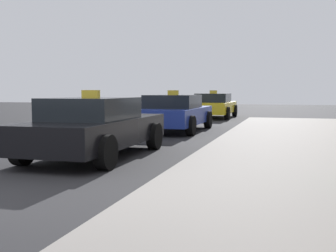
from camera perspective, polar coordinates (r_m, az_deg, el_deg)
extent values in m
cube|color=gray|center=(4.63, 17.32, -12.33)|extent=(4.00, 32.00, 0.15)
cube|color=black|center=(9.24, -9.66, -0.71)|extent=(1.73, 4.38, 0.55)
cube|color=black|center=(9.01, -10.31, 2.33)|extent=(1.52, 1.97, 0.45)
cube|color=yellow|center=(9.00, -10.34, 4.27)|extent=(0.36, 0.14, 0.16)
cylinder|color=black|center=(10.89, -10.53, -1.09)|extent=(0.22, 0.64, 0.64)
cylinder|color=black|center=(10.24, -1.84, -1.38)|extent=(0.22, 0.64, 0.64)
cylinder|color=black|center=(8.50, -19.06, -2.91)|extent=(0.22, 0.64, 0.64)
cylinder|color=black|center=(7.64, -8.37, -3.54)|extent=(0.22, 0.64, 0.64)
cube|color=#233899|center=(14.91, 0.92, 1.42)|extent=(1.83, 4.46, 0.55)
cube|color=black|center=(14.67, 0.69, 3.32)|extent=(1.61, 2.01, 0.45)
cube|color=yellow|center=(14.67, 0.69, 4.51)|extent=(0.36, 0.14, 0.16)
cylinder|color=black|center=(16.54, -0.84, 0.98)|extent=(0.22, 0.64, 0.64)
cylinder|color=black|center=(16.10, 5.41, 0.85)|extent=(0.22, 0.64, 0.64)
cylinder|color=black|center=(13.85, -4.30, 0.22)|extent=(0.22, 0.64, 0.64)
cylinder|color=black|center=(13.32, 3.11, 0.04)|extent=(0.22, 0.64, 0.64)
cube|color=yellow|center=(22.28, 6.20, 2.51)|extent=(1.80, 4.49, 0.55)
cube|color=black|center=(22.04, 6.11, 3.79)|extent=(1.58, 2.02, 0.45)
cube|color=yellow|center=(22.04, 6.12, 4.58)|extent=(0.36, 0.14, 0.16)
cylinder|color=black|center=(23.87, 4.67, 2.13)|extent=(0.22, 0.64, 0.64)
cylinder|color=black|center=(23.57, 8.96, 2.05)|extent=(0.22, 0.64, 0.64)
cylinder|color=black|center=(21.06, 3.10, 1.79)|extent=(0.22, 0.64, 0.64)
cylinder|color=black|center=(20.73, 7.95, 1.70)|extent=(0.22, 0.64, 0.64)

